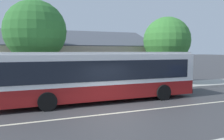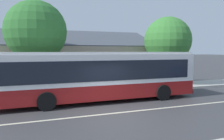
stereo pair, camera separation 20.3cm
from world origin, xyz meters
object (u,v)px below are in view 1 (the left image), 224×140
at_px(transit_bus, 101,75).
at_px(bus_stop_sign, 172,69).
at_px(street_tree_secondary, 35,31).
at_px(street_tree_primary, 168,42).

bearing_deg(transit_bus, bus_stop_sign, 17.01).
height_order(street_tree_secondary, bus_stop_sign, street_tree_secondary).
relative_size(street_tree_secondary, bus_stop_sign, 2.84).
xyz_separation_m(transit_bus, bus_stop_sign, (6.84, 2.09, -0.01)).
xyz_separation_m(street_tree_secondary, bus_stop_sign, (10.50, -2.12, -2.91)).
distance_m(street_tree_secondary, bus_stop_sign, 11.11).
distance_m(street_tree_primary, bus_stop_sign, 2.97).
relative_size(street_tree_primary, bus_stop_sign, 2.57).
distance_m(street_tree_primary, street_tree_secondary, 11.23).
xyz_separation_m(transit_bus, street_tree_secondary, (-3.67, 4.21, 2.91)).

